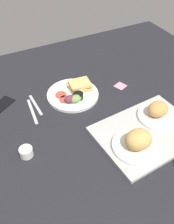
{
  "coord_description": "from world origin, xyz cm",
  "views": [
    {
      "loc": [
        41.22,
        79.6,
        83.81
      ],
      "look_at": [
        2.0,
        3.0,
        4.0
      ],
      "focal_mm": 40.02,
      "sensor_mm": 36.0,
      "label": 1
    }
  ],
  "objects": [
    {
      "name": "cell_phone",
      "position": [
        36.99,
        -24.81,
        0.4
      ],
      "size": [
        15.98,
        13.96,
        0.8
      ],
      "primitive_type": "cube",
      "rotation": [
        0.0,
        0.0,
        0.59
      ],
      "color": "black",
      "rests_on": "ground_plane"
    },
    {
      "name": "bread_plate_near",
      "position": [
        -27.29,
        18.87,
        4.43
      ],
      "size": [
        19.71,
        19.71,
        8.21
      ],
      "color": "white",
      "rests_on": "serving_tray"
    },
    {
      "name": "espresso_cup",
      "position": [
        34.35,
        11.24,
        2.0
      ],
      "size": [
        5.6,
        5.6,
        4.0
      ],
      "primitive_type": "cylinder",
      "color": "silver",
      "rests_on": "ground_plane"
    },
    {
      "name": "serving_tray",
      "position": [
        -17.59,
        24.29,
        0.8
      ],
      "size": [
        47.4,
        36.36,
        1.6
      ],
      "primitive_type": "cube",
      "rotation": [
        0.0,
        0.0,
        0.08
      ],
      "color": "#B2B2AD",
      "rests_on": "ground_plane"
    },
    {
      "name": "plate_with_salad",
      "position": [
        0.33,
        -15.09,
        1.76
      ],
      "size": [
        27.25,
        27.25,
        5.4
      ],
      "color": "white",
      "rests_on": "ground_plane"
    },
    {
      "name": "ground_plane",
      "position": [
        0.0,
        0.0,
        -1.5
      ],
      "size": [
        190.0,
        150.0,
        3.0
      ],
      "primitive_type": "cube",
      "color": "black"
    },
    {
      "name": "fork",
      "position": [
        21.0,
        -17.51,
        0.25
      ],
      "size": [
        1.89,
        17.03,
        0.5
      ],
      "primitive_type": "cube",
      "rotation": [
        0.0,
        0.0,
        1.6
      ],
      "color": "#B7B7BC",
      "rests_on": "ground_plane"
    },
    {
      "name": "bread_plate_far",
      "position": [
        -7.68,
        29.66,
        5.14
      ],
      "size": [
        20.29,
        20.29,
        9.28
      ],
      "color": "white",
      "rests_on": "serving_tray"
    },
    {
      "name": "sticky_note",
      "position": [
        -26.3,
        -11.41,
        0.06
      ],
      "size": [
        7.27,
        7.27,
        0.12
      ],
      "primitive_type": "cube",
      "rotation": [
        0.0,
        0.0,
        0.38
      ],
      "color": "pink",
      "rests_on": "ground_plane"
    },
    {
      "name": "knife",
      "position": [
        24.0,
        -13.51,
        0.25
      ],
      "size": [
        3.04,
        19.05,
        0.5
      ],
      "primitive_type": "cube",
      "rotation": [
        0.0,
        0.0,
        1.48
      ],
      "color": "#B7B7BC",
      "rests_on": "ground_plane"
    }
  ]
}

